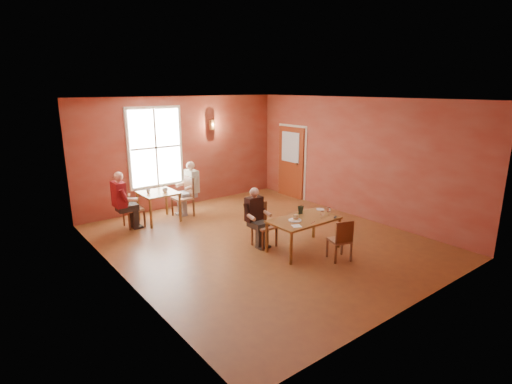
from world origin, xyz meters
TOP-DOWN VIEW (x-y plane):
  - ground at (0.00, 0.00)m, footprint 6.00×7.00m
  - wall_back at (0.00, 3.50)m, footprint 6.00×0.04m
  - wall_front at (0.00, -3.50)m, footprint 6.00×0.04m
  - wall_left at (-3.00, 0.00)m, footprint 0.04×7.00m
  - wall_right at (3.00, 0.00)m, footprint 0.04×7.00m
  - ceiling at (0.00, 0.00)m, footprint 6.00×7.00m
  - window at (-0.80, 3.45)m, footprint 1.36×0.10m
  - door at (2.94, 2.30)m, footprint 0.12×1.04m
  - wall_sconce at (0.90, 3.40)m, footprint 0.16×0.16m
  - main_table at (0.36, -0.91)m, footprint 1.42×0.80m
  - chair_diner_main at (-0.14, -0.26)m, footprint 0.40×0.40m
  - diner_main at (-0.14, -0.29)m, footprint 0.48×0.48m
  - chair_empty at (0.58, -1.67)m, footprint 0.46×0.46m
  - plate_food at (0.13, -0.89)m, footprint 0.32×0.32m
  - sandwich at (0.17, -0.87)m, footprint 0.09×0.09m
  - goblet_b at (0.92, -1.07)m, footprint 0.09×0.09m
  - goblet_c at (0.66, -1.12)m, footprint 0.07×0.07m
  - menu_stand at (0.52, -0.65)m, footprint 0.11×0.06m
  - knife at (0.33, -1.19)m, footprint 0.17×0.08m
  - napkin at (-0.06, -1.14)m, footprint 0.22×0.22m
  - side_plate at (1.07, -0.69)m, footprint 0.21×0.21m
  - sunglasses at (0.91, -1.25)m, footprint 0.12×0.09m
  - second_table at (-1.19, 2.57)m, footprint 0.84×0.84m
  - chair_diner_white at (-0.54, 2.57)m, footprint 0.45×0.45m
  - diner_white at (-0.51, 2.57)m, footprint 0.53×0.53m
  - chair_diner_maroon at (-1.84, 2.57)m, footprint 0.41×0.41m
  - diner_maroon at (-1.87, 2.57)m, footprint 0.54×0.54m
  - cup_a at (-1.05, 2.48)m, footprint 0.14×0.14m
  - cup_b at (-1.41, 2.66)m, footprint 0.13×0.13m

SIDE VIEW (x-z plane):
  - ground at x=0.00m, z-range -0.01..0.01m
  - main_table at x=0.36m, z-range 0.00..0.67m
  - second_table at x=-1.19m, z-range 0.00..0.74m
  - chair_empty at x=0.58m, z-range 0.00..0.82m
  - chair_diner_main at x=-0.14m, z-range 0.00..0.90m
  - chair_diner_maroon at x=-1.84m, z-range 0.00..0.92m
  - chair_diner_white at x=-0.54m, z-range 0.00..1.01m
  - diner_main at x=-0.14m, z-range 0.00..1.19m
  - diner_white at x=-0.51m, z-range 0.00..1.34m
  - knife at x=0.33m, z-range 0.67..0.67m
  - napkin at x=-0.06m, z-range 0.67..0.67m
  - diner_maroon at x=-1.87m, z-range 0.00..1.35m
  - side_plate at x=1.07m, z-range 0.67..0.68m
  - sunglasses at x=0.91m, z-range 0.67..0.68m
  - plate_food at x=0.13m, z-range 0.67..0.70m
  - sandwich at x=0.17m, z-range 0.67..0.76m
  - goblet_c at x=0.66m, z-range 0.67..0.83m
  - goblet_b at x=0.92m, z-range 0.67..0.84m
  - menu_stand at x=0.52m, z-range 0.67..0.84m
  - cup_b at x=-1.41m, z-range 0.74..0.84m
  - cup_a at x=-1.05m, z-range 0.74..0.84m
  - door at x=2.94m, z-range 0.00..2.10m
  - wall_back at x=0.00m, z-range 0.00..3.00m
  - wall_front at x=0.00m, z-range 0.00..3.00m
  - wall_left at x=-3.00m, z-range 0.00..3.00m
  - wall_right at x=3.00m, z-range 0.00..3.00m
  - window at x=-0.80m, z-range 0.72..2.68m
  - wall_sconce at x=0.90m, z-range 2.06..2.34m
  - ceiling at x=0.00m, z-range 2.98..3.02m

